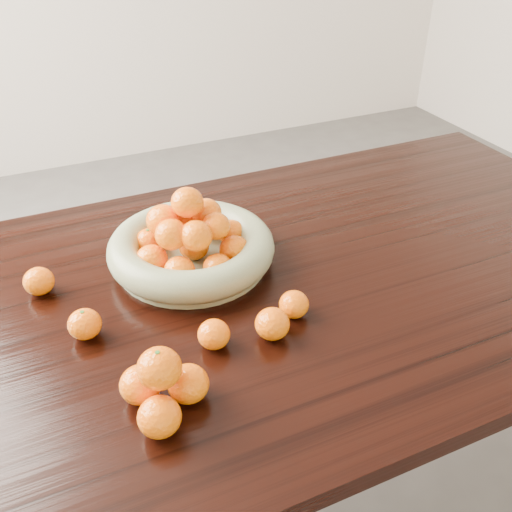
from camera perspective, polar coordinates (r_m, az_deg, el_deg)
name	(u,v)px	position (r m, az deg, el deg)	size (l,w,h in m)	color
ground	(252,493)	(1.77, -0.45, -22.60)	(5.00, 5.00, 0.00)	#5D5B58
dining_table	(250,315)	(1.28, -0.58, -5.93)	(2.00, 1.00, 0.75)	black
fruit_bowl	(191,245)	(1.26, -6.52, 1.09)	(0.37, 0.37, 0.19)	gray
orange_pyramid	(162,388)	(0.94, -9.39, -12.87)	(0.14, 0.15, 0.12)	orange
loose_orange_0	(85,324)	(1.12, -16.76, -6.54)	(0.06, 0.06, 0.06)	orange
loose_orange_1	(214,334)	(1.05, -4.24, -7.81)	(0.06, 0.06, 0.06)	orange
loose_orange_2	(294,304)	(1.12, 3.81, -4.85)	(0.06, 0.06, 0.06)	orange
loose_orange_3	(39,281)	(1.26, -20.90, -2.37)	(0.06, 0.06, 0.06)	orange
loose_orange_4	(272,324)	(1.07, 1.64, -6.80)	(0.07, 0.07, 0.06)	orange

